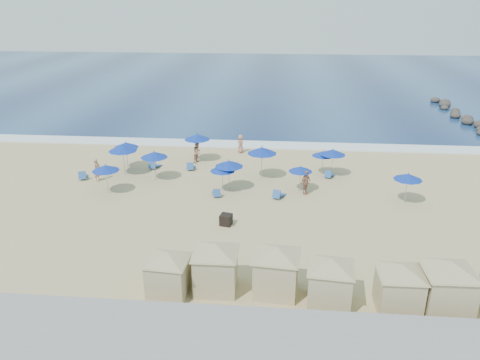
% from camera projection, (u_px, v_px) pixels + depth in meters
% --- Properties ---
extents(ground, '(160.00, 160.00, 0.00)m').
position_uv_depth(ground, '(243.00, 212.00, 31.95)').
color(ground, tan).
rests_on(ground, ground).
extents(ocean, '(160.00, 80.00, 0.06)m').
position_uv_depth(ocean, '(268.00, 79.00, 82.94)').
color(ocean, navy).
rests_on(ocean, ground).
extents(surf_line, '(160.00, 2.50, 0.08)m').
position_uv_depth(surf_line, '(256.00, 145.00, 46.31)').
color(surf_line, white).
rests_on(surf_line, ground).
extents(seawall, '(160.00, 6.10, 1.22)m').
position_uv_depth(seawall, '(216.00, 337.00, 19.20)').
color(seawall, gray).
rests_on(seawall, ground).
extents(rock_jetty, '(2.56, 26.66, 0.96)m').
position_uv_depth(rock_jetty, '(472.00, 123.00, 52.94)').
color(rock_jetty, '#2B2623').
rests_on(rock_jetty, ground).
extents(trash_bin, '(0.84, 0.84, 0.71)m').
position_uv_depth(trash_bin, '(226.00, 220.00, 30.01)').
color(trash_bin, black).
rests_on(trash_bin, ground).
extents(cabana_0, '(4.07, 4.07, 2.56)m').
position_uv_depth(cabana_0, '(168.00, 268.00, 22.64)').
color(cabana_0, tan).
rests_on(cabana_0, ground).
extents(cabana_1, '(4.47, 4.47, 2.80)m').
position_uv_depth(cabana_1, '(216.00, 261.00, 22.98)').
color(cabana_1, tan).
rests_on(cabana_1, ground).
extents(cabana_2, '(4.46, 4.46, 2.81)m').
position_uv_depth(cabana_2, '(276.00, 264.00, 22.70)').
color(cabana_2, tan).
rests_on(cabana_2, ground).
extents(cabana_3, '(4.31, 4.31, 2.71)m').
position_uv_depth(cabana_3, '(330.00, 275.00, 21.85)').
color(cabana_3, tan).
rests_on(cabana_3, ground).
extents(cabana_4, '(4.22, 4.22, 2.64)m').
position_uv_depth(cabana_4, '(400.00, 281.00, 21.48)').
color(cabana_4, tan).
rests_on(cabana_4, ground).
extents(cabana_5, '(4.67, 4.67, 2.93)m').
position_uv_depth(cabana_5, '(448.00, 280.00, 21.28)').
color(cabana_5, tan).
rests_on(cabana_5, ground).
extents(umbrella_0, '(2.33, 2.33, 2.65)m').
position_uv_depth(umbrella_0, '(123.00, 148.00, 37.80)').
color(umbrella_0, '#A5A8AD').
rests_on(umbrella_0, ground).
extents(umbrella_1, '(2.03, 2.03, 2.31)m').
position_uv_depth(umbrella_1, '(106.00, 168.00, 34.28)').
color(umbrella_1, '#A5A8AD').
rests_on(umbrella_1, ground).
extents(umbrella_2, '(2.12, 2.12, 2.42)m').
position_uv_depth(umbrella_2, '(126.00, 145.00, 39.25)').
color(umbrella_2, '#A5A8AD').
rests_on(umbrella_2, ground).
extents(umbrella_3, '(2.16, 2.16, 2.46)m').
position_uv_depth(umbrella_3, '(154.00, 155.00, 36.77)').
color(umbrella_3, '#A5A8AD').
rests_on(umbrella_3, ground).
extents(umbrella_4, '(2.28, 2.28, 2.59)m').
position_uv_depth(umbrella_4, '(197.00, 137.00, 41.00)').
color(umbrella_4, '#A5A8AD').
rests_on(umbrella_4, ground).
extents(umbrella_5, '(2.15, 2.15, 2.45)m').
position_uv_depth(umbrella_5, '(229.00, 164.00, 34.80)').
color(umbrella_5, '#A5A8AD').
rests_on(umbrella_5, ground).
extents(umbrella_6, '(1.88, 1.88, 2.14)m').
position_uv_depth(umbrella_6, '(223.00, 168.00, 34.57)').
color(umbrella_6, '#A5A8AD').
rests_on(umbrella_6, ground).
extents(umbrella_7, '(2.38, 2.38, 2.71)m').
position_uv_depth(umbrella_7, '(262.00, 150.00, 37.04)').
color(umbrella_7, '#A5A8AD').
rests_on(umbrella_7, ground).
extents(umbrella_8, '(1.80, 1.80, 2.04)m').
position_uv_depth(umbrella_8, '(301.00, 169.00, 34.73)').
color(umbrella_8, '#A5A8AD').
rests_on(umbrella_8, ground).
extents(umbrella_9, '(1.81, 1.81, 2.06)m').
position_uv_depth(umbrella_9, '(323.00, 154.00, 38.08)').
color(umbrella_9, '#A5A8AD').
rests_on(umbrella_9, ground).
extents(umbrella_10, '(2.06, 2.06, 2.35)m').
position_uv_depth(umbrella_10, '(333.00, 152.00, 37.67)').
color(umbrella_10, '#A5A8AD').
rests_on(umbrella_10, ground).
extents(umbrella_11, '(2.01, 2.01, 2.29)m').
position_uv_depth(umbrella_11, '(408.00, 177.00, 32.64)').
color(umbrella_11, '#A5A8AD').
rests_on(umbrella_11, ground).
extents(beach_chair_0, '(0.97, 1.46, 0.74)m').
position_uv_depth(beach_chair_0, '(83.00, 176.00, 37.66)').
color(beach_chair_0, '#295497').
rests_on(beach_chair_0, ground).
extents(beach_chair_1, '(0.97, 1.47, 0.75)m').
position_uv_depth(beach_chair_1, '(154.00, 165.00, 39.97)').
color(beach_chair_1, '#295497').
rests_on(beach_chair_1, ground).
extents(beach_chair_2, '(0.64, 1.34, 0.73)m').
position_uv_depth(beach_chair_2, '(191.00, 167.00, 39.70)').
color(beach_chair_2, '#295497').
rests_on(beach_chair_2, ground).
extents(beach_chair_3, '(0.82, 1.31, 0.67)m').
position_uv_depth(beach_chair_3, '(216.00, 193.00, 34.40)').
color(beach_chair_3, '#295497').
rests_on(beach_chair_3, ground).
extents(beach_chair_4, '(1.09, 1.45, 0.73)m').
position_uv_depth(beach_chair_4, '(278.00, 195.00, 34.09)').
color(beach_chair_4, '#295497').
rests_on(beach_chair_4, ground).
extents(beach_chair_5, '(1.01, 1.34, 0.67)m').
position_uv_depth(beach_chair_5, '(329.00, 175.00, 37.95)').
color(beach_chair_5, '#295497').
rests_on(beach_chair_5, ground).
extents(beachgoer_0, '(0.58, 0.75, 1.84)m').
position_uv_depth(beachgoer_0, '(97.00, 170.00, 37.02)').
color(beachgoer_0, '#B17762').
rests_on(beachgoer_0, ground).
extents(beachgoer_1, '(0.93, 1.06, 1.84)m').
position_uv_depth(beachgoer_1, '(198.00, 152.00, 41.21)').
color(beachgoer_1, '#B17762').
rests_on(beachgoer_1, ground).
extents(beachgoer_2, '(1.05, 1.12, 1.85)m').
position_uv_depth(beachgoer_2, '(306.00, 183.00, 34.48)').
color(beachgoer_2, '#B17762').
rests_on(beachgoer_2, ground).
extents(beachgoer_3, '(0.77, 0.97, 1.72)m').
position_uv_depth(beachgoer_3, '(241.00, 144.00, 43.80)').
color(beachgoer_3, '#B17762').
rests_on(beachgoer_3, ground).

